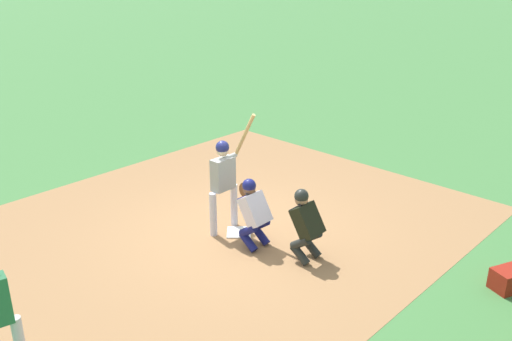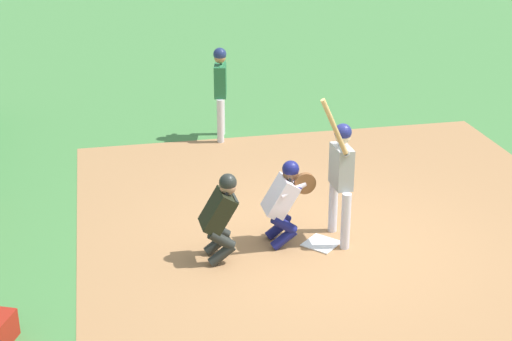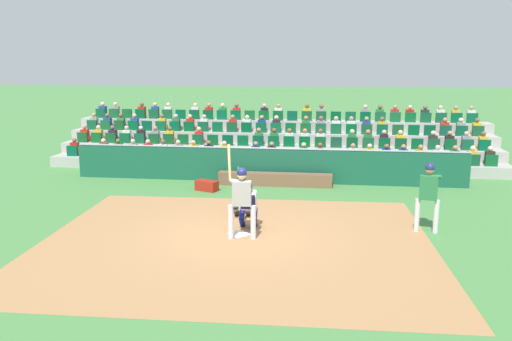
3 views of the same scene
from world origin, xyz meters
TOP-DOWN VIEW (x-y plane):
  - ground_plane at (0.00, 0.00)m, footprint 160.00×160.00m
  - infield_dirt_patch at (0.00, 0.50)m, footprint 9.44×8.07m
  - home_plate_marker at (0.00, 0.00)m, footprint 0.62×0.62m
  - batter_at_plate at (-0.10, 0.27)m, footprint 0.76×0.56m
  - catcher_crouching at (-0.14, -0.51)m, footprint 0.48×0.72m
  - home_plate_umpire at (0.16, -1.44)m, footprint 0.48×0.52m
  - dugout_wall at (0.00, -5.83)m, footprint 13.84×0.24m
  - dugout_bench at (-0.38, -5.28)m, footprint 3.91×0.40m
  - water_bottle_on_bench at (0.88, -5.21)m, footprint 0.07×0.07m
  - equipment_duffel_bag at (1.79, -4.27)m, footprint 0.81×0.60m
  - on_deck_batter at (-4.59, -0.81)m, footprint 0.60×0.29m
  - bleacher_stand at (-0.00, -9.69)m, footprint 17.94×3.92m

SIDE VIEW (x-z plane):
  - ground_plane at x=0.00m, z-range 0.00..0.00m
  - infield_dirt_patch at x=0.00m, z-range 0.00..0.01m
  - home_plate_marker at x=0.00m, z-range 0.01..0.02m
  - equipment_duffel_bag at x=1.79m, z-range 0.00..0.34m
  - dugout_bench at x=-0.38m, z-range 0.00..0.44m
  - water_bottle_on_bench at x=0.88m, z-range 0.44..0.65m
  - dugout_wall at x=0.00m, z-range -0.03..1.21m
  - bleacher_stand at x=0.00m, z-range -0.52..1.87m
  - home_plate_umpire at x=0.16m, z-range 0.06..1.32m
  - catcher_crouching at x=-0.14m, z-range 0.07..1.34m
  - on_deck_batter at x=-4.59m, z-range 0.19..1.97m
  - batter_at_plate at x=-0.10m, z-range -0.03..2.21m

